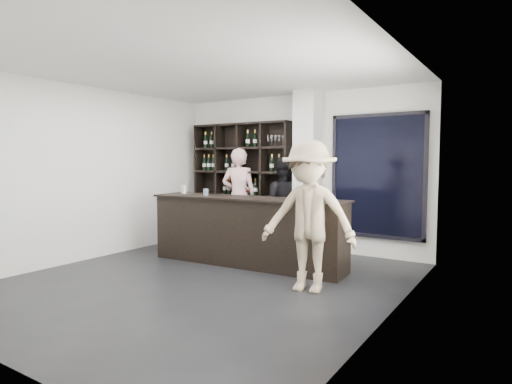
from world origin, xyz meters
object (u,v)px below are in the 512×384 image
Objects in this scene: wine_shelf at (242,184)px; taster_black at (283,204)px; customer at (308,216)px; taster_pink at (239,197)px; tasting_counter at (247,231)px.

wine_shelf is 1.12m from taster_black.
customer is at bearing 110.80° from taster_black.
taster_black is (1.05, -0.17, -0.34)m from wine_shelf.
taster_pink is 1.11× the size of taster_black.
customer is (1.48, -2.00, 0.09)m from taster_black.
taster_pink is at bearing -15.69° from taster_black.
tasting_counter is 1.72× the size of taster_pink.
taster_pink is 1.00× the size of customer.
taster_black is 0.90× the size of customer.
tasting_counter is 1.64m from customer.
tasting_counter is 1.73m from taster_pink.
taster_black is at bearing 89.34° from tasting_counter.
tasting_counter is 1.91× the size of taster_black.
taster_black is (-0.06, 1.30, 0.32)m from tasting_counter.
tasting_counter is 1.72× the size of customer.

